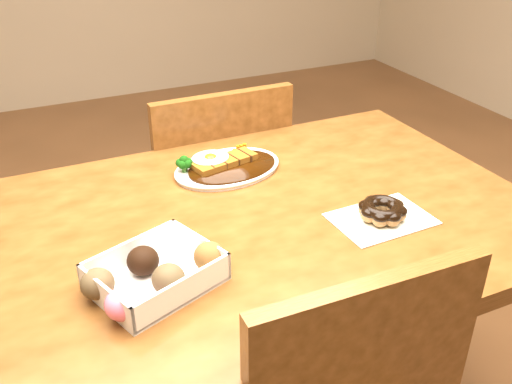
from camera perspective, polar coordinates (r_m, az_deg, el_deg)
name	(u,v)px	position (r m, az deg, el deg)	size (l,w,h in m)	color
table	(253,255)	(1.24, -0.29, -6.31)	(1.20, 0.80, 0.75)	#4C2B0F
chair_far	(211,202)	(1.78, -4.47, -0.97)	(0.42, 0.42, 0.87)	#4C2B0F
katsu_curry_plate	(225,166)	(1.36, -3.10, 2.65)	(0.29, 0.22, 0.05)	white
donut_box	(154,273)	(0.99, -10.20, -8.01)	(0.25, 0.22, 0.06)	white
pon_de_ring	(382,211)	(1.19, 12.51, -1.87)	(0.21, 0.15, 0.04)	silver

